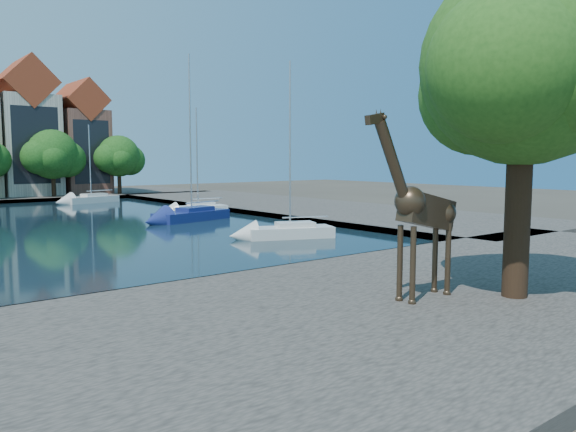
% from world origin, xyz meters
% --- Properties ---
extents(ground, '(160.00, 160.00, 0.00)m').
position_xyz_m(ground, '(0.00, 0.00, 0.00)').
color(ground, '#38332B').
rests_on(ground, ground).
extents(water_basin, '(38.00, 50.00, 0.08)m').
position_xyz_m(water_basin, '(0.00, 24.00, 0.04)').
color(water_basin, black).
rests_on(water_basin, ground).
extents(near_quay, '(50.00, 14.00, 0.50)m').
position_xyz_m(near_quay, '(0.00, -7.00, 0.25)').
color(near_quay, '#534D48').
rests_on(near_quay, ground).
extents(right_quay, '(14.00, 52.00, 0.50)m').
position_xyz_m(right_quay, '(25.00, 24.00, 0.25)').
color(right_quay, '#534D48').
rests_on(right_quay, ground).
extents(plane_tree, '(8.32, 6.40, 10.62)m').
position_xyz_m(plane_tree, '(7.62, -9.01, 7.67)').
color(plane_tree, '#332114').
rests_on(plane_tree, near_quay).
extents(townhouse_east_mid, '(6.43, 9.18, 16.65)m').
position_xyz_m(townhouse_east_mid, '(8.50, 55.99, 8.10)').
color(townhouse_east_mid, beige).
rests_on(townhouse_east_mid, far_quay).
extents(townhouse_east_end, '(5.44, 9.18, 14.43)m').
position_xyz_m(townhouse_east_end, '(15.00, 55.99, 7.11)').
color(townhouse_east_end, brown).
rests_on(townhouse_east_end, far_quay).
extents(far_tree_east, '(7.54, 5.80, 7.84)m').
position_xyz_m(far_tree_east, '(10.11, 50.49, 5.24)').
color(far_tree_east, '#332114').
rests_on(far_tree_east, far_quay).
extents(far_tree_far_east, '(6.76, 5.20, 7.36)m').
position_xyz_m(far_tree_far_east, '(18.09, 50.49, 5.08)').
color(far_tree_far_east, '#332114').
rests_on(far_tree_far_east, far_quay).
extents(giraffe_statue, '(4.03, 0.73, 5.76)m').
position_xyz_m(giraffe_statue, '(4.80, -7.27, 3.33)').
color(giraffe_statue, '#3B2C1D').
rests_on(giraffe_statue, near_quay).
extents(sailboat_right_a, '(5.58, 3.70, 10.69)m').
position_xyz_m(sailboat_right_a, '(12.03, 8.36, 0.63)').
color(sailboat_right_a, silver).
rests_on(sailboat_right_a, water_basin).
extents(sailboat_right_b, '(6.70, 3.71, 12.86)m').
position_xyz_m(sailboat_right_b, '(12.00, 20.77, 0.69)').
color(sailboat_right_b, navy).
rests_on(sailboat_right_b, water_basin).
extents(sailboat_right_c, '(5.22, 2.26, 9.26)m').
position_xyz_m(sailboat_right_c, '(15.00, 25.13, 0.65)').
color(sailboat_right_c, silver).
rests_on(sailboat_right_c, water_basin).
extents(sailboat_right_d, '(6.25, 3.46, 8.55)m').
position_xyz_m(sailboat_right_d, '(12.00, 43.66, 0.61)').
color(sailboat_right_d, beige).
rests_on(sailboat_right_d, water_basin).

